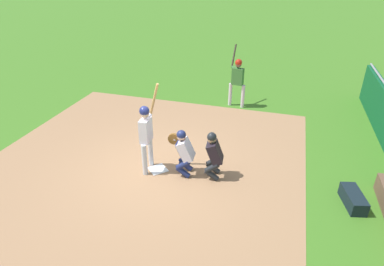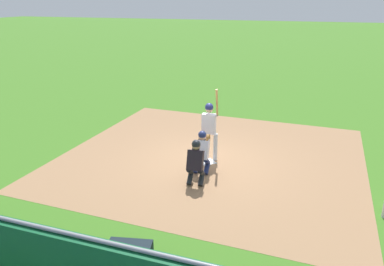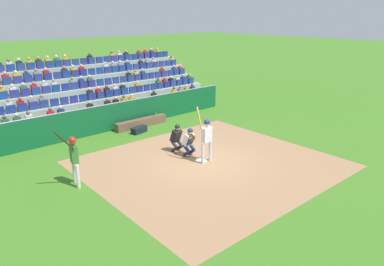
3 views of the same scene
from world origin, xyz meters
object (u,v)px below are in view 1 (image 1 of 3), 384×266
object	(u,v)px
batter_at_plate	(146,131)
home_plate_umpire	(213,153)
catcher_crouching	(184,150)
equipment_duffel_bag	(353,199)
home_plate_marker	(158,169)
on_deck_batter	(237,77)

from	to	relation	value
batter_at_plate	home_plate_umpire	xyz separation A→B (m)	(0.13, -1.73, -0.45)
catcher_crouching	home_plate_umpire	size ratio (longest dim) A/B	0.99
home_plate_umpire	equipment_duffel_bag	xyz separation A→B (m)	(-0.24, -3.34, -0.54)
home_plate_marker	on_deck_batter	distance (m)	5.18
batter_at_plate	equipment_duffel_bag	xyz separation A→B (m)	(-0.11, -5.07, -1.00)
catcher_crouching	on_deck_batter	bearing A→B (deg)	-7.45
batter_at_plate	home_plate_umpire	world-z (taller)	batter_at_plate
catcher_crouching	home_plate_umpire	bearing A→B (deg)	-85.65
home_plate_marker	catcher_crouching	world-z (taller)	catcher_crouching
catcher_crouching	batter_at_plate	bearing A→B (deg)	94.55
home_plate_marker	catcher_crouching	bearing A→B (deg)	-86.85
home_plate_umpire	on_deck_batter	size ratio (longest dim) A/B	0.59
batter_at_plate	equipment_duffel_bag	world-z (taller)	batter_at_plate
home_plate_marker	equipment_duffel_bag	xyz separation A→B (m)	(-0.15, -4.83, 0.15)
home_plate_umpire	on_deck_batter	distance (m)	4.80
batter_at_plate	catcher_crouching	distance (m)	1.06
home_plate_marker	equipment_duffel_bag	world-z (taller)	equipment_duffel_bag
home_plate_umpire	catcher_crouching	bearing A→B (deg)	94.35
catcher_crouching	equipment_duffel_bag	world-z (taller)	catcher_crouching
catcher_crouching	on_deck_batter	distance (m)	4.89
catcher_crouching	equipment_duffel_bag	distance (m)	4.15
on_deck_batter	home_plate_umpire	bearing A→B (deg)	-178.37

